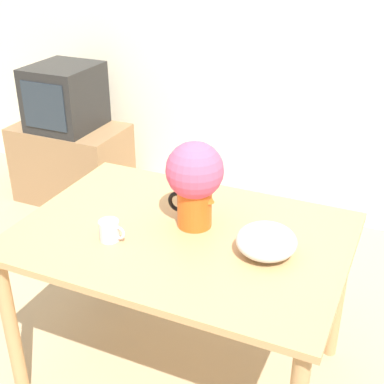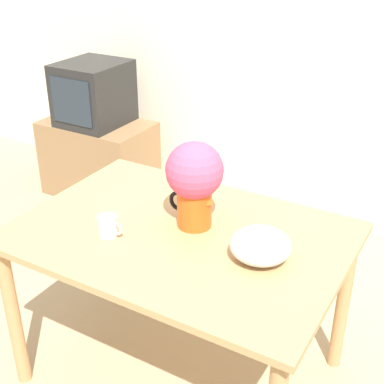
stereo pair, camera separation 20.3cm
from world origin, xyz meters
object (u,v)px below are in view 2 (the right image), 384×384
at_px(flower_vase, 194,179).
at_px(tv_set, 93,93).
at_px(coffee_mug, 108,226).
at_px(white_bowl, 261,245).

relative_size(flower_vase, tv_set, 0.77).
height_order(coffee_mug, tv_set, tv_set).
height_order(white_bowl, tv_set, tv_set).
bearing_deg(coffee_mug, tv_set, 131.33).
height_order(flower_vase, tv_set, flower_vase).
distance_m(flower_vase, tv_set, 1.93).
xyz_separation_m(white_bowl, tv_set, (-1.84, 1.27, -0.03)).
bearing_deg(flower_vase, tv_set, 141.88).
relative_size(flower_vase, coffee_mug, 3.29).
bearing_deg(white_bowl, coffee_mug, -165.75).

